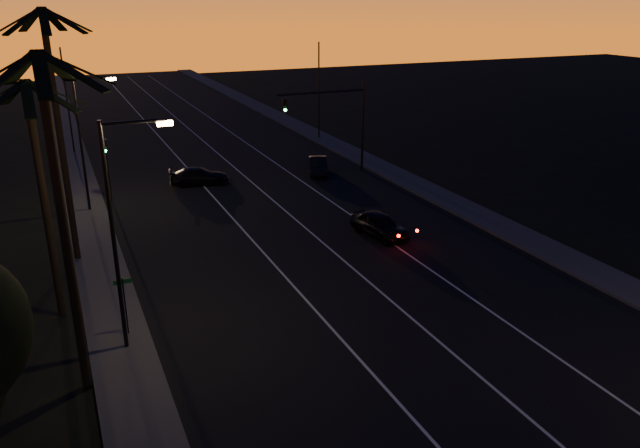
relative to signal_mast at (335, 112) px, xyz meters
name	(u,v)px	position (x,y,z in m)	size (l,w,h in m)	color
road	(296,228)	(-7.14, -9.99, -4.78)	(20.00, 170.00, 0.01)	black
sidewalk_left	(98,256)	(-18.34, -9.99, -4.70)	(2.40, 170.00, 0.16)	#31312F
sidewalk_right	(453,203)	(4.06, -9.99, -4.70)	(2.40, 170.00, 0.16)	#31312F
lane_stripe_left	(248,235)	(-10.14, -9.99, -4.76)	(0.12, 160.00, 0.01)	silver
lane_stripe_mid	(304,226)	(-6.64, -9.99, -4.76)	(0.12, 160.00, 0.01)	silver
lane_stripe_right	(356,219)	(-3.14, -9.99, -4.76)	(0.12, 160.00, 0.01)	silver
palm_near	(59,196)	(-19.74, -21.99, 2.29)	(4.25, 4.16, 11.53)	black
palm_mid	(40,176)	(-20.34, -15.99, 1.47)	(4.25, 4.16, 10.03)	black
palm_far	(57,115)	(-19.34, -9.99, 2.83)	(4.25, 4.16, 12.53)	black
streetlight_left_near	(120,220)	(-17.84, -19.99, 0.54)	(2.55, 0.26, 9.00)	black
streetlight_left_far	(85,133)	(-17.82, -1.99, 0.28)	(2.55, 0.26, 8.50)	black
street_sign	(125,300)	(-17.94, -18.99, -3.13)	(0.70, 0.06, 2.60)	black
signal_mast	(335,112)	(0.00, 0.00, 0.00)	(7.10, 0.41, 7.00)	black
signal_post	(106,158)	(-16.64, -0.01, -1.89)	(0.28, 0.37, 4.20)	black
far_pole_left	(67,102)	(-18.14, 15.01, -0.28)	(0.14, 0.14, 9.00)	black
far_pole_right	(319,91)	(3.86, 12.01, -0.28)	(0.14, 0.14, 9.00)	black
lead_car	(379,225)	(-3.22, -13.12, -4.09)	(2.42, 4.65, 1.35)	black
right_car	(318,166)	(-1.22, 0.43, -4.13)	(2.61, 4.11, 1.28)	black
cross_car	(199,176)	(-10.28, 1.25, -4.15)	(4.52, 2.50, 1.24)	black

